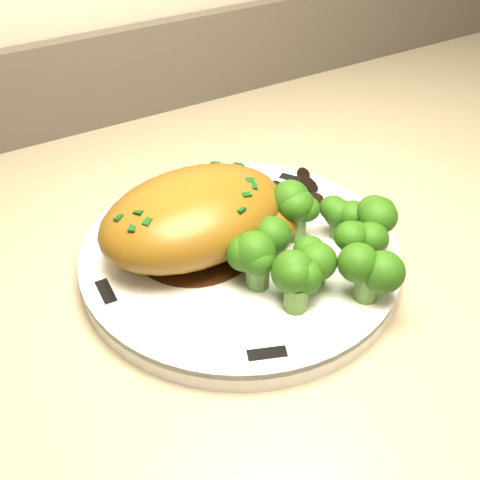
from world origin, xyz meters
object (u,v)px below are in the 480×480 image
plate (240,256)px  counter (296,451)px  chicken_breast (201,217)px  broccoli_florets (321,244)px

plate → counter: bearing=9.6°
chicken_breast → counter: bearing=-5.0°
broccoli_florets → plate: bearing=129.3°
chicken_breast → broccoli_florets: size_ratio=1.23×
plate → broccoli_florets: size_ratio=1.92×
plate → chicken_breast: bearing=144.4°
broccoli_florets → counter: bearing=52.1°
counter → broccoli_florets: size_ratio=13.15×
broccoli_florets → chicken_breast: bearing=134.1°
chicken_breast → plate: bearing=-39.5°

